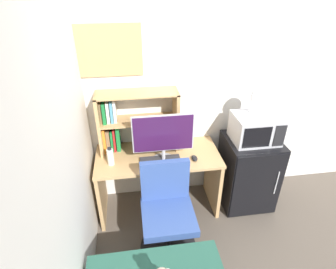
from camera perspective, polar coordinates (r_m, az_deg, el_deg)
name	(u,v)px	position (r m, az deg, el deg)	size (l,w,h in m)	color
wall_back	(276,84)	(3.18, 21.72, 9.87)	(6.40, 0.04, 2.60)	silver
wall_left	(40,224)	(1.47, -25.26, -16.55)	(0.04, 4.40, 2.60)	silver
desk	(158,172)	(2.91, -2.05, -7.79)	(1.25, 0.58, 0.72)	tan
hutch_bookshelf	(127,120)	(2.75, -8.60, 2.95)	(0.79, 0.27, 0.62)	tan
monitor	(163,136)	(2.56, -0.99, -0.32)	(0.58, 0.21, 0.50)	#B7B7BC
keyboard	(160,161)	(2.69, -1.62, -5.46)	(0.40, 0.14, 0.02)	#333338
computer_mouse	(194,158)	(2.72, 5.55, -4.93)	(0.06, 0.10, 0.03)	black
water_bottle	(110,157)	(2.66, -11.94, -4.54)	(0.06, 0.06, 0.19)	silver
mini_fridge	(248,172)	(3.19, 16.32, -7.45)	(0.55, 0.54, 0.82)	black
microwave	(256,128)	(2.90, 17.86, 1.26)	(0.46, 0.36, 0.28)	#ADADB2
desk_fan	(261,99)	(2.75, 18.78, 7.12)	(0.20, 0.11, 0.31)	silver
desk_chair	(167,216)	(2.63, -0.15, -16.68)	(0.54, 0.54, 0.89)	black
wall_corkboard	(103,51)	(2.63, -13.46, 16.61)	(0.71, 0.02, 0.47)	tan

